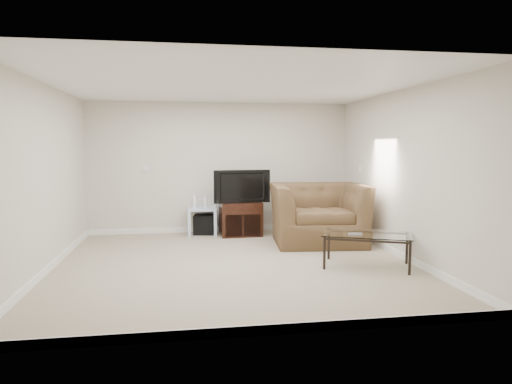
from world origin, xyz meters
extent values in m
plane|color=tan|center=(0.00, 0.00, 0.00)|extent=(5.00, 5.00, 0.00)
plane|color=white|center=(0.00, 0.00, 2.50)|extent=(5.00, 5.00, 0.00)
cube|color=silver|center=(0.00, 2.50, 1.25)|extent=(5.00, 0.02, 2.50)
cube|color=silver|center=(-2.50, 0.00, 1.25)|extent=(0.02, 5.00, 2.50)
cube|color=silver|center=(2.50, 0.00, 1.25)|extent=(0.02, 5.00, 2.50)
cube|color=white|center=(-1.40, 2.49, 1.25)|extent=(0.12, 0.02, 0.12)
cube|color=white|center=(2.49, 1.60, 1.25)|extent=(0.02, 0.09, 0.13)
cube|color=white|center=(2.49, 1.30, 0.30)|extent=(0.02, 0.08, 0.12)
cube|color=black|center=(0.34, 2.01, 0.53)|extent=(0.44, 0.32, 0.06)
imported|color=black|center=(0.34, 2.02, 0.93)|extent=(0.99, 0.29, 0.61)
cube|color=black|center=(-0.33, 2.30, 0.18)|extent=(0.43, 0.43, 0.37)
cube|color=white|center=(-0.49, 2.26, 0.63)|extent=(0.08, 0.18, 0.23)
cube|color=silver|center=(-0.30, 2.26, 0.61)|extent=(0.07, 0.15, 0.20)
imported|color=#48381E|center=(1.58, 1.20, 0.68)|extent=(1.65, 1.15, 1.37)
cube|color=#B2B2B7|center=(1.61, -0.47, 0.48)|extent=(0.19, 0.08, 0.02)
camera|label=1|loc=(-0.68, -6.33, 1.68)|focal=32.00mm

